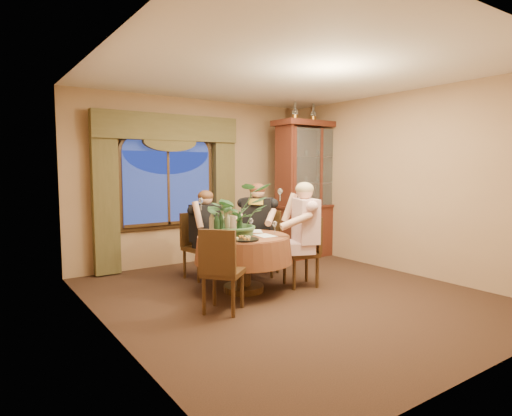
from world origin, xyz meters
TOP-DOWN VIEW (x-y plane):
  - floor at (0.00, 0.00)m, footprint 5.00×5.00m
  - wall_back at (0.00, 2.50)m, footprint 4.50×0.00m
  - wall_right at (2.25, 0.00)m, footprint 0.00×5.00m
  - ceiling at (0.00, 0.00)m, footprint 5.00×5.00m
  - window at (-0.60, 2.43)m, footprint 1.62×0.10m
  - arched_transom at (-0.60, 2.43)m, footprint 1.60×0.06m
  - drapery_left at (-1.63, 2.38)m, footprint 0.38×0.14m
  - drapery_right at (0.43, 2.38)m, footprint 0.38×0.14m
  - swag_valance at (-0.60, 2.35)m, footprint 2.45×0.16m
  - dining_table at (-0.38, 0.49)m, footprint 1.63×1.63m
  - china_cabinet at (1.96, 1.75)m, footprint 1.52×0.60m
  - oil_lamp_left at (1.53, 1.75)m, footprint 0.11×0.11m
  - oil_lamp_center at (1.96, 1.75)m, footprint 0.11×0.11m
  - oil_lamp_right at (2.39, 1.75)m, footprint 0.11×0.11m
  - chair_right at (0.41, 0.26)m, footprint 0.52×0.52m
  - chair_back_right at (0.36, 1.05)m, footprint 0.59×0.59m
  - chair_back at (-0.55, 1.40)m, footprint 0.49×0.49m
  - chair_front_left at (-1.01, -0.05)m, footprint 0.59×0.59m
  - person_pink at (0.42, 0.17)m, footprint 0.63×0.66m
  - person_back at (-0.51, 1.32)m, footprint 0.53×0.50m
  - person_scarf at (0.25, 1.07)m, footprint 0.68×0.68m
  - stoneware_vase at (-0.49, 0.60)m, footprint 0.14×0.14m
  - centerpiece_plant at (-0.45, 0.59)m, footprint 0.88×0.98m
  - olive_bowl at (-0.34, 0.46)m, footprint 0.15×0.15m
  - cheese_platter at (-0.59, 0.14)m, footprint 0.34×0.34m
  - wine_bottle_0 at (-0.50, 0.39)m, footprint 0.07×0.07m
  - wine_bottle_1 at (-0.79, 0.60)m, footprint 0.07×0.07m
  - wine_bottle_2 at (-0.84, 0.39)m, footprint 0.07×0.07m
  - wine_bottle_3 at (-0.59, 0.55)m, footprint 0.07×0.07m
  - wine_bottle_4 at (-0.74, 0.47)m, footprint 0.07×0.07m
  - tasting_paper_0 at (-0.18, 0.29)m, footprint 0.23×0.31m
  - tasting_paper_1 at (-0.08, 0.69)m, footprint 0.33×0.36m
  - wine_glass_person_pink at (0.01, 0.33)m, footprint 0.07×0.07m
  - wine_glass_person_back at (-0.45, 0.91)m, footprint 0.07×0.07m
  - wine_glass_person_scarf at (-0.07, 0.78)m, footprint 0.07×0.07m

SIDE VIEW (x-z plane):
  - floor at x=0.00m, z-range 0.00..0.00m
  - dining_table at x=-0.38m, z-range 0.00..0.75m
  - chair_right at x=0.41m, z-range 0.00..0.96m
  - chair_back_right at x=0.36m, z-range 0.00..0.96m
  - chair_back at x=-0.55m, z-range 0.00..0.96m
  - chair_front_left at x=-1.01m, z-range 0.00..0.96m
  - person_back at x=-0.51m, z-range 0.00..1.32m
  - person_scarf at x=0.25m, z-range 0.00..1.41m
  - person_pink at x=0.42m, z-range 0.00..1.45m
  - tasting_paper_0 at x=-0.18m, z-range 0.75..0.76m
  - tasting_paper_1 at x=-0.08m, z-range 0.75..0.76m
  - cheese_platter at x=-0.59m, z-range 0.75..0.77m
  - olive_bowl at x=-0.34m, z-range 0.75..0.80m
  - wine_glass_person_pink at x=0.01m, z-range 0.75..0.93m
  - wine_glass_person_back at x=-0.45m, z-range 0.75..0.93m
  - wine_glass_person_scarf at x=-0.07m, z-range 0.75..0.93m
  - stoneware_vase at x=-0.49m, z-range 0.75..1.00m
  - wine_bottle_0 at x=-0.50m, z-range 0.75..1.08m
  - wine_bottle_1 at x=-0.79m, z-range 0.75..1.08m
  - wine_bottle_2 at x=-0.84m, z-range 0.75..1.08m
  - wine_bottle_3 at x=-0.59m, z-range 0.75..1.08m
  - wine_bottle_4 at x=-0.74m, z-range 0.75..1.08m
  - drapery_left at x=-1.63m, z-range 0.02..2.34m
  - drapery_right at x=0.43m, z-range 0.02..2.34m
  - china_cabinet at x=1.96m, z-range 0.00..2.47m
  - window at x=-0.60m, z-range 0.64..1.96m
  - centerpiece_plant at x=-0.45m, z-range 0.95..1.72m
  - wall_back at x=0.00m, z-range -0.85..3.65m
  - wall_right at x=2.25m, z-range -1.10..3.90m
  - arched_transom at x=-0.60m, z-range 1.86..2.30m
  - swag_valance at x=-0.60m, z-range 2.07..2.49m
  - oil_lamp_left at x=1.53m, z-range 2.47..2.81m
  - oil_lamp_center at x=1.96m, z-range 2.47..2.81m
  - oil_lamp_right at x=2.39m, z-range 2.47..2.81m
  - ceiling at x=0.00m, z-range 2.80..2.80m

